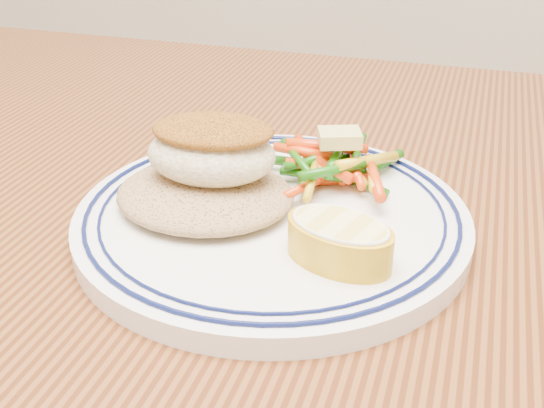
{
  "coord_description": "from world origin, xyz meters",
  "views": [
    {
      "loc": [
        0.09,
        -0.35,
        0.99
      ],
      "look_at": [
        -0.03,
        0.03,
        0.77
      ],
      "focal_mm": 45.0,
      "sensor_mm": 36.0,
      "label": 1
    }
  ],
  "objects_px": {
    "rice_pilaf": "(205,190)",
    "fish_fillet": "(212,149)",
    "lemon_wedge": "(339,240)",
    "plate": "(272,218)",
    "dining_table": "(298,374)",
    "vegetable_pile": "(335,165)"
  },
  "relations": [
    {
      "from": "rice_pilaf",
      "to": "vegetable_pile",
      "type": "height_order",
      "value": "vegetable_pile"
    },
    {
      "from": "plate",
      "to": "fish_fillet",
      "type": "bearing_deg",
      "value": 177.02
    },
    {
      "from": "fish_fillet",
      "to": "dining_table",
      "type": "bearing_deg",
      "value": -23.47
    },
    {
      "from": "lemon_wedge",
      "to": "plate",
      "type": "bearing_deg",
      "value": 140.42
    },
    {
      "from": "dining_table",
      "to": "plate",
      "type": "bearing_deg",
      "value": 134.68
    },
    {
      "from": "plate",
      "to": "rice_pilaf",
      "type": "xyz_separation_m",
      "value": [
        -0.05,
        -0.01,
        0.02
      ]
    },
    {
      "from": "rice_pilaf",
      "to": "vegetable_pile",
      "type": "bearing_deg",
      "value": 39.08
    },
    {
      "from": "rice_pilaf",
      "to": "vegetable_pile",
      "type": "xyz_separation_m",
      "value": [
        0.08,
        0.06,
        0.0
      ]
    },
    {
      "from": "plate",
      "to": "lemon_wedge",
      "type": "xyz_separation_m",
      "value": [
        0.06,
        -0.05,
        0.02
      ]
    },
    {
      "from": "dining_table",
      "to": "rice_pilaf",
      "type": "bearing_deg",
      "value": 163.47
    },
    {
      "from": "plate",
      "to": "vegetable_pile",
      "type": "bearing_deg",
      "value": 60.97
    },
    {
      "from": "vegetable_pile",
      "to": "lemon_wedge",
      "type": "distance_m",
      "value": 0.1
    },
    {
      "from": "vegetable_pile",
      "to": "lemon_wedge",
      "type": "xyz_separation_m",
      "value": [
        0.03,
        -0.1,
        0.0
      ]
    },
    {
      "from": "rice_pilaf",
      "to": "lemon_wedge",
      "type": "xyz_separation_m",
      "value": [
        0.1,
        -0.04,
        0.0
      ]
    },
    {
      "from": "plate",
      "to": "fish_fillet",
      "type": "height_order",
      "value": "fish_fillet"
    },
    {
      "from": "plate",
      "to": "vegetable_pile",
      "type": "xyz_separation_m",
      "value": [
        0.03,
        0.05,
        0.02
      ]
    },
    {
      "from": "dining_table",
      "to": "lemon_wedge",
      "type": "distance_m",
      "value": 0.13
    },
    {
      "from": "fish_fillet",
      "to": "lemon_wedge",
      "type": "bearing_deg",
      "value": -26.14
    },
    {
      "from": "rice_pilaf",
      "to": "lemon_wedge",
      "type": "bearing_deg",
      "value": -21.27
    },
    {
      "from": "fish_fillet",
      "to": "vegetable_pile",
      "type": "relative_size",
      "value": 0.87
    },
    {
      "from": "rice_pilaf",
      "to": "fish_fillet",
      "type": "relative_size",
      "value": 1.31
    },
    {
      "from": "dining_table",
      "to": "fish_fillet",
      "type": "distance_m",
      "value": 0.17
    }
  ]
}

